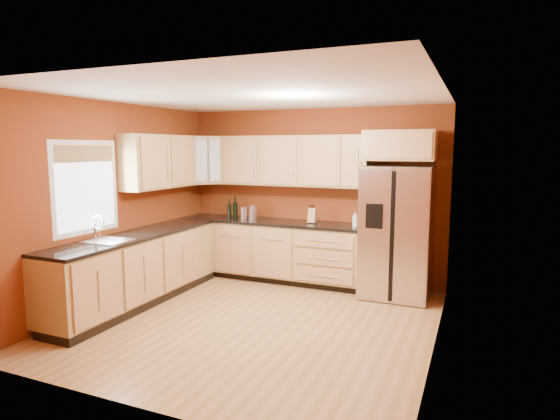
% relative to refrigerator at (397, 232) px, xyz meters
% --- Properties ---
extents(floor, '(4.00, 4.00, 0.00)m').
position_rel_refrigerator_xyz_m(floor, '(-1.35, -1.62, -0.89)').
color(floor, olive).
rests_on(floor, ground).
extents(ceiling, '(4.00, 4.00, 0.00)m').
position_rel_refrigerator_xyz_m(ceiling, '(-1.35, -1.62, 1.71)').
color(ceiling, silver).
rests_on(ceiling, wall_back).
extents(wall_back, '(4.00, 0.04, 2.60)m').
position_rel_refrigerator_xyz_m(wall_back, '(-1.35, 0.38, 0.41)').
color(wall_back, maroon).
rests_on(wall_back, floor).
extents(wall_front, '(4.00, 0.04, 2.60)m').
position_rel_refrigerator_xyz_m(wall_front, '(-1.35, -3.62, 0.41)').
color(wall_front, maroon).
rests_on(wall_front, floor).
extents(wall_left, '(0.04, 4.00, 2.60)m').
position_rel_refrigerator_xyz_m(wall_left, '(-3.35, -1.62, 0.41)').
color(wall_left, maroon).
rests_on(wall_left, floor).
extents(wall_right, '(0.04, 4.00, 2.60)m').
position_rel_refrigerator_xyz_m(wall_right, '(0.65, -1.62, 0.41)').
color(wall_right, maroon).
rests_on(wall_right, floor).
extents(base_cabinets_back, '(2.90, 0.60, 0.88)m').
position_rel_refrigerator_xyz_m(base_cabinets_back, '(-1.90, 0.07, -0.45)').
color(base_cabinets_back, '#A58C50').
rests_on(base_cabinets_back, floor).
extents(base_cabinets_left, '(0.60, 2.80, 0.88)m').
position_rel_refrigerator_xyz_m(base_cabinets_left, '(-3.05, -1.62, -0.45)').
color(base_cabinets_left, '#A58C50').
rests_on(base_cabinets_left, floor).
extents(countertop_back, '(2.90, 0.62, 0.04)m').
position_rel_refrigerator_xyz_m(countertop_back, '(-1.90, 0.06, 0.01)').
color(countertop_back, black).
rests_on(countertop_back, base_cabinets_back).
extents(countertop_left, '(0.62, 2.80, 0.04)m').
position_rel_refrigerator_xyz_m(countertop_left, '(-3.04, -1.62, 0.01)').
color(countertop_left, black).
rests_on(countertop_left, base_cabinets_left).
extents(upper_cabinets_back, '(2.30, 0.33, 0.75)m').
position_rel_refrigerator_xyz_m(upper_cabinets_back, '(-1.60, 0.21, 0.94)').
color(upper_cabinets_back, '#A58C50').
rests_on(upper_cabinets_back, wall_back).
extents(upper_cabinets_left, '(0.33, 1.35, 0.75)m').
position_rel_refrigerator_xyz_m(upper_cabinets_left, '(-3.19, -0.90, 0.94)').
color(upper_cabinets_left, '#A58C50').
rests_on(upper_cabinets_left, wall_left).
extents(corner_upper_cabinet, '(0.67, 0.67, 0.75)m').
position_rel_refrigerator_xyz_m(corner_upper_cabinet, '(-3.02, 0.04, 0.94)').
color(corner_upper_cabinet, '#A58C50').
rests_on(corner_upper_cabinet, wall_back).
extents(over_fridge_cabinet, '(0.92, 0.60, 0.40)m').
position_rel_refrigerator_xyz_m(over_fridge_cabinet, '(0.00, 0.07, 1.16)').
color(over_fridge_cabinet, '#A58C50').
rests_on(over_fridge_cabinet, wall_back).
extents(refrigerator, '(0.90, 0.75, 1.78)m').
position_rel_refrigerator_xyz_m(refrigerator, '(0.00, 0.00, 0.00)').
color(refrigerator, silver).
rests_on(refrigerator, floor).
extents(window, '(0.03, 0.90, 1.00)m').
position_rel_refrigerator_xyz_m(window, '(-3.33, -2.12, 0.66)').
color(window, white).
rests_on(window, wall_left).
extents(sink_faucet, '(0.50, 0.42, 0.30)m').
position_rel_refrigerator_xyz_m(sink_faucet, '(-3.04, -2.12, 0.18)').
color(sink_faucet, silver).
rests_on(sink_faucet, countertop_left).
extents(canister_left, '(0.14, 0.14, 0.22)m').
position_rel_refrigerator_xyz_m(canister_left, '(-2.20, 0.06, 0.14)').
color(canister_left, silver).
rests_on(canister_left, countertop_back).
extents(canister_right, '(0.15, 0.15, 0.19)m').
position_rel_refrigerator_xyz_m(canister_right, '(-2.35, 0.04, 0.12)').
color(canister_right, silver).
rests_on(canister_right, countertop_back).
extents(wine_bottle_a, '(0.08, 0.08, 0.34)m').
position_rel_refrigerator_xyz_m(wine_bottle_a, '(-2.53, 0.10, 0.20)').
color(wine_bottle_a, black).
rests_on(wine_bottle_a, countertop_back).
extents(wine_bottle_b, '(0.08, 0.08, 0.29)m').
position_rel_refrigerator_xyz_m(wine_bottle_b, '(-2.64, 0.12, 0.17)').
color(wine_bottle_b, black).
rests_on(wine_bottle_b, countertop_back).
extents(knife_block, '(0.11, 0.10, 0.22)m').
position_rel_refrigerator_xyz_m(knife_block, '(-1.24, 0.10, 0.14)').
color(knife_block, tan).
rests_on(knife_block, countertop_back).
extents(soap_dispenser, '(0.07, 0.07, 0.21)m').
position_rel_refrigerator_xyz_m(soap_dispenser, '(-0.58, -0.00, 0.13)').
color(soap_dispenser, silver).
rests_on(soap_dispenser, countertop_back).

